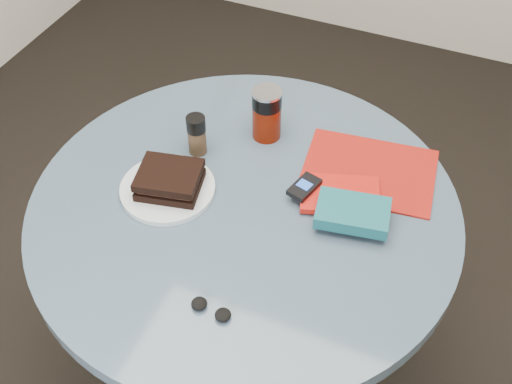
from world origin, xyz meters
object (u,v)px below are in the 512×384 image
at_px(pepper_grinder, 197,135).
at_px(magazine, 369,171).
at_px(soda_can, 267,114).
at_px(mp3_player, 304,187).
at_px(sandwich, 170,180).
at_px(red_book, 340,195).
at_px(plate, 168,189).
at_px(headphones, 211,309).
at_px(novel, 353,213).
at_px(table, 245,248).

relative_size(pepper_grinder, magazine, 0.34).
xyz_separation_m(soda_can, mp3_player, (0.16, -0.16, -0.04)).
distance_m(sandwich, red_book, 0.40).
relative_size(plate, mp3_player, 2.46).
bearing_deg(sandwich, headphones, -48.56).
bearing_deg(mp3_player, sandwich, -159.01).
distance_m(magazine, mp3_player, 0.18).
bearing_deg(magazine, novel, -93.94).
bearing_deg(magazine, headphones, -116.29).
xyz_separation_m(pepper_grinder, novel, (0.42, -0.08, -0.02)).
xyz_separation_m(mp3_player, headphones, (-0.06, -0.37, -0.02)).
distance_m(magazine, headphones, 0.54).
xyz_separation_m(table, magazine, (0.24, 0.21, 0.17)).
height_order(soda_can, pepper_grinder, soda_can).
distance_m(magazine, red_book, 0.12).
distance_m(table, soda_can, 0.34).
relative_size(plate, magazine, 0.71).
bearing_deg(plate, headphones, -47.49).
distance_m(table, headphones, 0.35).
bearing_deg(novel, pepper_grinder, 159.42).
height_order(table, headphones, headphones).
bearing_deg(plate, novel, 9.46).
bearing_deg(plate, mp3_player, 20.64).
xyz_separation_m(sandwich, pepper_grinder, (-0.00, 0.15, 0.02)).
relative_size(sandwich, soda_can, 1.18).
relative_size(novel, headphones, 1.77).
bearing_deg(red_book, novel, -70.97).
height_order(sandwich, mp3_player, sandwich).
height_order(pepper_grinder, magazine, pepper_grinder).
xyz_separation_m(soda_can, novel, (0.29, -0.20, -0.03)).
distance_m(soda_can, pepper_grinder, 0.18).
bearing_deg(headphones, red_book, 70.55).
relative_size(sandwich, novel, 1.02).
xyz_separation_m(plate, mp3_player, (0.30, 0.11, 0.02)).
bearing_deg(novel, table, 178.76).
xyz_separation_m(magazine, mp3_player, (-0.12, -0.13, 0.02)).
bearing_deg(soda_can, novel, -35.14).
bearing_deg(table, red_book, 26.83).
distance_m(novel, headphones, 0.38).
xyz_separation_m(pepper_grinder, magazine, (0.41, 0.10, -0.05)).
bearing_deg(sandwich, mp3_player, 20.99).
bearing_deg(pepper_grinder, mp3_player, -7.50).
bearing_deg(sandwich, novel, 9.51).
bearing_deg(novel, headphones, -129.23).
bearing_deg(headphones, table, 101.23).
bearing_deg(novel, plate, 179.62).
relative_size(soda_can, magazine, 0.44).
height_order(plate, mp3_player, mp3_player).
height_order(plate, sandwich, sandwich).
bearing_deg(pepper_grinder, soda_can, 42.72).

